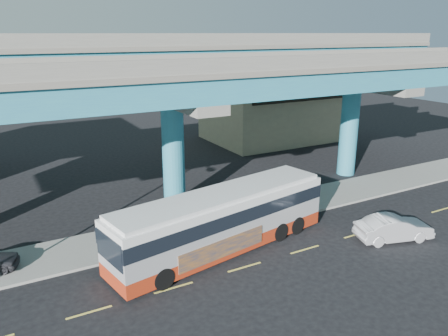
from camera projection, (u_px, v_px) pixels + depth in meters
ground at (242, 265)px, 23.09m from camera, size 120.00×120.00×0.00m
sidewalk at (197, 225)px, 27.67m from camera, size 70.00×4.00×0.15m
lane_markings at (245, 267)px, 22.84m from camera, size 58.00×0.12×0.01m
viaduct at (170, 75)px, 27.99m from camera, size 52.00×12.40×11.70m
building_beige at (273, 108)px, 49.58m from camera, size 14.00×10.23×7.00m
transit_bus at (222, 219)px, 24.15m from camera, size 13.71×5.28×3.45m
sedan at (394, 228)px, 25.66m from camera, size 4.03×5.38×1.49m
stop_sign at (293, 189)px, 29.09m from camera, size 0.60×0.35×2.24m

